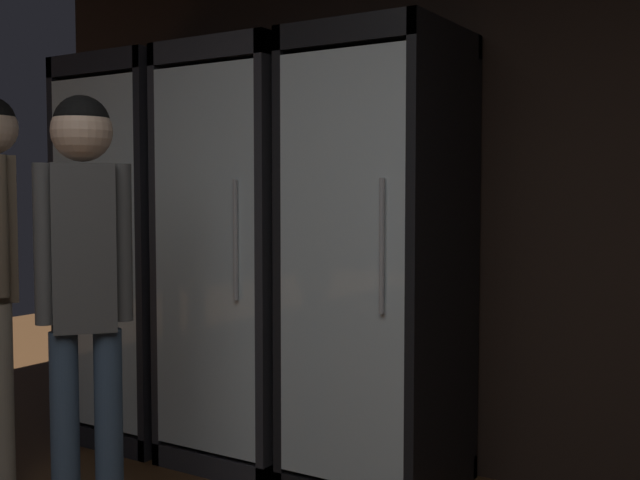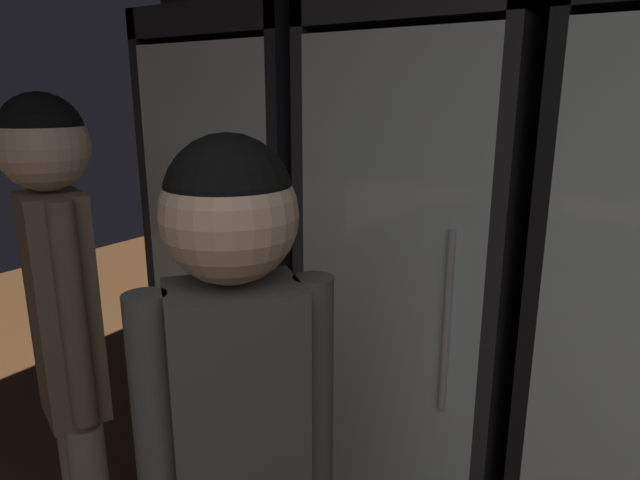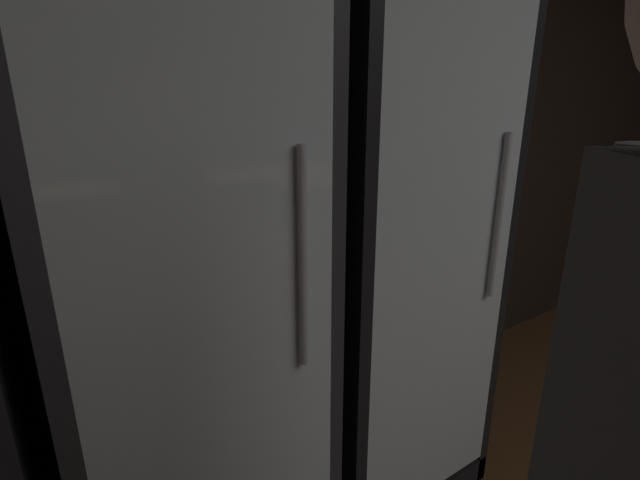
{
  "view_description": "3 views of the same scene",
  "coord_description": "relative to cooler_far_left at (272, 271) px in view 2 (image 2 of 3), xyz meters",
  "views": [
    {
      "loc": [
        0.77,
        -0.21,
        1.24
      ],
      "look_at": [
        -1.06,
        2.67,
        1.04
      ],
      "focal_mm": 43.9,
      "sensor_mm": 36.0,
      "label": 1
    },
    {
      "loc": [
        -0.8,
        1.01,
        1.63
      ],
      "look_at": [
        -1.84,
        2.61,
        1.12
      ],
      "focal_mm": 31.15,
      "sensor_mm": 36.0,
      "label": 2
    },
    {
      "loc": [
        -1.72,
        1.55,
        1.38
      ],
      "look_at": [
        -1.2,
        2.33,
        1.08
      ],
      "focal_mm": 25.05,
      "sensor_mm": 36.0,
      "label": 3
    }
  ],
  "objects": [
    {
      "name": "cooler_far_left",
      "position": [
        0.0,
        0.0,
        0.0
      ],
      "size": [
        0.63,
        0.67,
        1.91
      ],
      "color": "black",
      "rests_on": "ground"
    },
    {
      "name": "shopper_far",
      "position": [
        0.78,
        -1.09,
        0.06
      ],
      "size": [
        0.25,
        0.27,
        1.57
      ],
      "color": "#384C66",
      "rests_on": "ground"
    },
    {
      "name": "shopper_near",
      "position": [
        0.05,
        -0.93,
        0.12
      ],
      "size": [
        0.28,
        0.22,
        1.63
      ],
      "color": "gray",
      "rests_on": "ground"
    },
    {
      "name": "cooler_left",
      "position": [
        0.68,
        -0.0,
        0.0
      ],
      "size": [
        0.63,
        0.67,
        1.91
      ],
      "color": "#2B2B30",
      "rests_on": "ground"
    }
  ]
}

